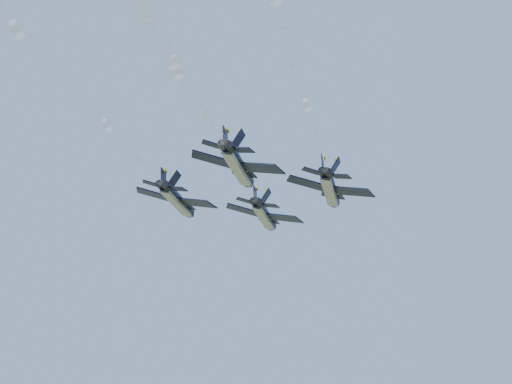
% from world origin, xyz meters
% --- Properties ---
extents(jet_lead, '(11.06, 14.41, 3.97)m').
position_xyz_m(jet_lead, '(-3.70, 6.17, 100.16)').
color(jet_lead, black).
extents(jet_left, '(11.06, 14.41, 3.97)m').
position_xyz_m(jet_left, '(-13.74, -2.52, 100.16)').
color(jet_left, black).
extents(jet_right, '(11.06, 14.41, 3.97)m').
position_xyz_m(jet_right, '(6.33, -3.24, 100.16)').
color(jet_right, black).
extents(jet_slot, '(11.06, 14.41, 3.97)m').
position_xyz_m(jet_slot, '(-3.28, -13.29, 100.16)').
color(jet_slot, black).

